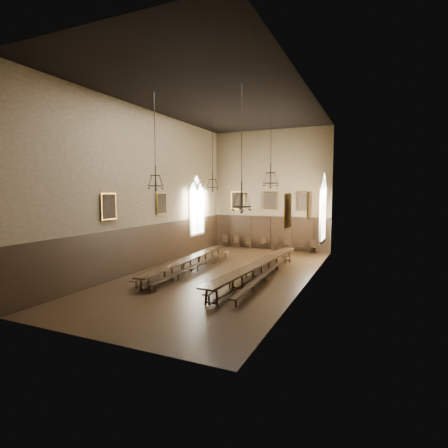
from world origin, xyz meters
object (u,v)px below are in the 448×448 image
Objects in this scene: table_right at (257,271)px; chair_1 at (237,244)px; chair_0 at (225,243)px; bench_left_outer at (182,265)px; chair_2 at (248,245)px; chair_5 at (286,248)px; bench_right_inner at (246,273)px; chair_6 at (302,248)px; chandelier_front_left at (156,179)px; chandelier_back_left at (212,182)px; table_left at (187,265)px; chair_7 at (314,249)px; bench_right_outer at (266,275)px; chandelier_back_right at (271,178)px; bench_left_inner at (197,267)px; chair_3 at (263,246)px; chair_4 at (275,246)px; chandelier_front_right at (242,199)px.

chair_1 is (-4.59, 8.63, -0.12)m from table_right.
table_right is 10.27m from chair_0.
bench_left_outer is 9.72× the size of chair_1.
chair_2 is 1.02× the size of chair_5.
bench_right_inner is 8.68m from chair_5.
chair_6 is (0.49, 8.68, -0.13)m from table_right.
table_right is at bearing -97.67° from chair_5.
chair_5 is (4.97, 0.03, -0.02)m from chair_0.
chair_1 reaches higher than chair_2.
chandelier_back_left is at bearing 87.93° from chandelier_front_left.
table_left is at bearing -123.53° from chair_5.
bench_right_inner is at bearing -175.31° from table_right.
chair_2 is (-3.08, 8.68, -0.00)m from bench_right_inner.
bench_left_outer is at bearing -140.31° from chair_7.
bench_right_outer is 7.19m from chandelier_back_left.
chair_0 is 9.52m from chandelier_back_right.
bench_left_inner is 8.49m from chair_1.
table_right reaches higher than bench_right_outer.
bench_left_outer is 0.96× the size of bench_right_outer.
table_left is at bearing -179.72° from table_right.
bench_left_outer is 2.14× the size of chandelier_back_right.
table_right is 12.19× the size of chair_5.
chair_7 reaches higher than chair_5.
chandelier_back_left is at bearing -108.43° from chair_2.
bench_left_inner is 8.65m from chair_0.
chair_3 reaches higher than bench_right_inner.
chair_7 reaches higher than table_right.
chair_1 is (-0.52, 8.65, -0.08)m from table_left.
chair_2 is 0.21× the size of chandelier_back_right.
bench_right_inner is 8.79m from chair_6.
chandelier_back_right reaches higher than chair_1.
table_left is 8.67m from chair_2.
bench_left_outer is 5.65m from chandelier_front_left.
bench_right_outer is 9.70m from chair_2.
chandelier_front_left is at bearing -106.93° from chair_1.
chair_5 is 8.08m from chandelier_back_left.
table_right is at bearing -82.41° from chair_2.
table_left is 8.76m from chair_0.
chair_3 is at bearing 75.60° from bench_left_outer.
chandelier_back_right is (-0.63, 2.65, 4.88)m from bench_right_outer.
chair_1 is 1.09× the size of chair_5.
chandelier_front_left reaches higher than table_right.
chair_7 reaches higher than chair_3.
chair_4 is at bearing 66.68° from chandelier_back_left.
chandelier_back_left is at bearing -97.31° from chair_3.
chair_5 is (2.92, 8.43, -0.01)m from bench_left_inner.
chandelier_front_right is at bearing -69.91° from chair_3.
chair_3 reaches higher than chair_1.
chandelier_front_right is (4.20, 0.37, -0.90)m from chandelier_front_left.
chair_6 is 0.17× the size of chandelier_front_right.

